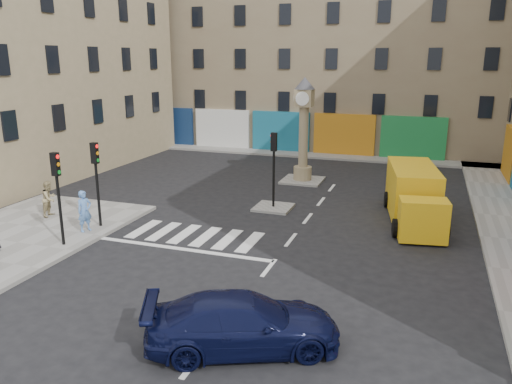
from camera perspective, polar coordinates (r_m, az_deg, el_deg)
The scene contains 15 objects.
ground at distance 17.29m, azimuth 0.46°, elevation -9.94°, with size 120.00×120.00×0.00m, color black.
sidewalk_right at distance 26.14m, azimuth 26.45°, elevation -2.59°, with size 2.60×30.00×0.15m, color gray.
sidewalk_far at distance 38.80m, azimuth 5.38°, elevation 4.33°, with size 32.00×2.40×0.15m, color gray.
island_near at distance 24.97m, azimuth 1.99°, elevation -1.77°, with size 1.80×1.80×0.12m, color gray.
island_far at distance 30.55m, azimuth 5.32°, elevation 1.34°, with size 2.40×2.40×0.12m, color gray.
building_far at distance 43.78m, azimuth 7.57°, elevation 16.59°, with size 32.00×10.00×17.00m, color #7D6E53.
building_left at distance 36.00m, azimuth -23.45°, elevation 14.25°, with size 8.00×20.00×15.00m, color #988464.
traffic_light_left_near at distance 20.62m, azimuth -21.75°, elevation 0.85°, with size 0.28×0.22×3.70m.
traffic_light_left_far at distance 22.43m, azimuth -17.81°, elevation 2.31°, with size 0.28×0.22×3.70m.
traffic_light_island at distance 24.35m, azimuth 2.05°, elevation 3.93°, with size 0.28×0.22×3.70m.
clock_pillar at distance 29.91m, azimuth 5.48°, elevation 7.84°, with size 1.20×1.20×6.10m.
navy_sedan at distance 13.28m, azimuth -1.51°, elevation -14.70°, with size 2.04×5.02×1.46m, color black.
yellow_van at distance 24.07m, azimuth 17.59°, elevation -0.34°, with size 3.07×6.82×2.40m.
pedestrian_blue at distance 22.32m, azimuth -19.00°, elevation -2.07°, with size 0.65×0.42×1.78m, color #5988CD.
pedestrian_tan at distance 25.04m, azimuth -22.55°, elevation -0.70°, with size 0.81×0.63×1.67m, color tan.
Camera 1 is at (5.00, -14.83, 7.34)m, focal length 35.00 mm.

